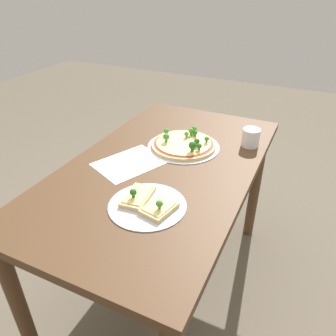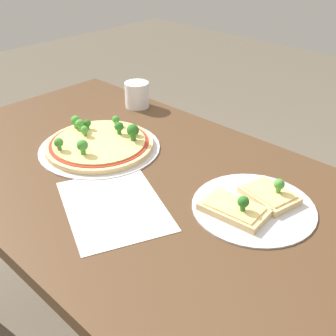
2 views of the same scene
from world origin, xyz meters
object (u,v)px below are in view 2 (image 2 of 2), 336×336
at_px(dining_table, 142,208).
at_px(pizza_tray_slice, 252,204).
at_px(drinking_cup, 137,95).
at_px(pizza_tray_whole, 100,144).

height_order(dining_table, pizza_tray_slice, pizza_tray_slice).
distance_m(dining_table, pizza_tray_slice, 0.32).
bearing_deg(drinking_cup, pizza_tray_slice, 160.47).
bearing_deg(pizza_tray_whole, pizza_tray_slice, -172.75).
distance_m(pizza_tray_whole, pizza_tray_slice, 0.48).
bearing_deg(pizza_tray_whole, dining_table, 173.97).
relative_size(pizza_tray_whole, drinking_cup, 4.00).
height_order(pizza_tray_whole, drinking_cup, drinking_cup).
distance_m(pizza_tray_slice, drinking_cup, 0.66).
height_order(dining_table, pizza_tray_whole, pizza_tray_whole).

